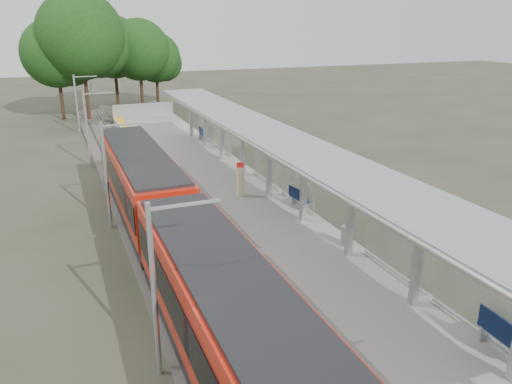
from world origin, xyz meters
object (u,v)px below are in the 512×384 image
Objects in this scene: bench_mid at (299,197)px; bench_far at (203,134)px; train at (172,229)px; info_pillar_far at (240,182)px; litter_bin at (346,236)px; bench_near at (504,335)px.

bench_far is (-0.26, 16.29, 0.02)m from bench_mid.
bench_mid is at bearing -85.51° from bench_far.
bench_mid is at bearing 21.65° from train.
train is 18.05× the size of bench_far.
train is 14.84× the size of info_pillar_far.
litter_bin is (0.03, -21.10, -0.11)m from bench_far.
info_pillar_far is 2.18× the size of litter_bin.
bench_mid is at bearing 93.01° from bench_near.
bench_near is 12.72m from bench_mid.
bench_mid is at bearing 87.28° from litter_bin.
bench_near is at bearing -85.93° from bench_far.
train is at bearing 163.94° from litter_bin.
bench_far is (6.86, 19.12, -0.51)m from train.
train is 7.67m from bench_mid.
train reaches higher than info_pillar_far.
bench_near is 29.01m from bench_far.
bench_near is 0.92× the size of info_pillar_far.
train is at bearing 128.73° from bench_near.
info_pillar_far is 7.78m from litter_bin.
litter_bin is at bearing -16.06° from train.
info_pillar_far is at bearing 121.63° from bench_mid.
bench_mid is 0.81× the size of info_pillar_far.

